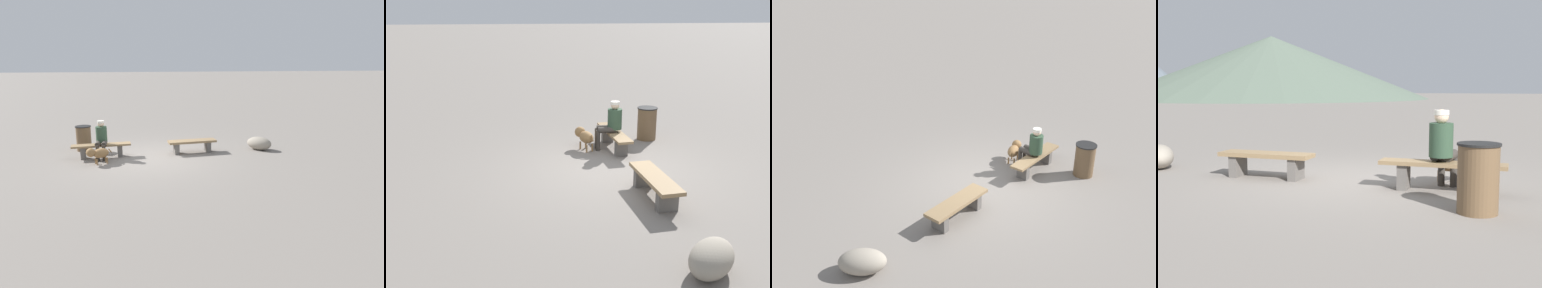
{
  "view_description": "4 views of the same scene",
  "coord_description": "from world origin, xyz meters",
  "views": [
    {
      "loc": [
        0.76,
        10.63,
        3.05
      ],
      "look_at": [
        -1.53,
        -0.21,
        0.35
      ],
      "focal_mm": 31.41,
      "sensor_mm": 36.0,
      "label": 1
    },
    {
      "loc": [
        -8.55,
        2.3,
        3.37
      ],
      "look_at": [
        -0.19,
        0.81,
        0.7
      ],
      "focal_mm": 39.79,
      "sensor_mm": 36.0,
      "label": 2
    },
    {
      "loc": [
        -7.19,
        -5.79,
        5.44
      ],
      "look_at": [
        0.01,
        0.87,
        0.87
      ],
      "focal_mm": 39.15,
      "sensor_mm": 36.0,
      "label": 3
    },
    {
      "loc": [
        2.81,
        -7.6,
        1.57
      ],
      "look_at": [
        0.36,
        -1.39,
        0.78
      ],
      "focal_mm": 45.69,
      "sensor_mm": 36.0,
      "label": 4
    }
  ],
  "objects": [
    {
      "name": "trash_bin",
      "position": [
        2.11,
        -1.49,
        0.44
      ],
      "size": [
        0.54,
        0.54,
        0.88
      ],
      "color": "brown",
      "rests_on": "ground"
    },
    {
      "name": "bench_right",
      "position": [
        1.46,
        -0.41,
        0.32
      ],
      "size": [
        1.9,
        0.46,
        0.45
      ],
      "rotation": [
        0.0,
        0.0,
        0.05
      ],
      "color": "#605B56",
      "rests_on": "ground"
    },
    {
      "name": "seated_person",
      "position": [
        1.44,
        -0.32,
        0.72
      ],
      "size": [
        0.38,
        0.67,
        1.24
      ],
      "rotation": [
        0.0,
        0.0,
        -0.07
      ],
      "color": "#2D4733",
      "rests_on": "ground"
    },
    {
      "name": "boulder",
      "position": [
        -4.02,
        -0.31,
        0.23
      ],
      "size": [
        1.02,
        1.02,
        0.46
      ],
      "primitive_type": "ellipsoid",
      "rotation": [
        0.0,
        0.0,
        0.77
      ],
      "color": "gray",
      "rests_on": "ground"
    },
    {
      "name": "ground",
      "position": [
        0.0,
        0.0,
        -0.03
      ],
      "size": [
        210.0,
        210.0,
        0.06
      ],
      "primitive_type": "cube",
      "color": "gray"
    },
    {
      "name": "bench_left",
      "position": [
        -1.58,
        -0.4,
        0.31
      ],
      "size": [
        1.67,
        0.53,
        0.44
      ],
      "rotation": [
        0.0,
        0.0,
        0.05
      ],
      "color": "#605B56",
      "rests_on": "ground"
    },
    {
      "name": "dog",
      "position": [
        1.53,
        0.35,
        0.35
      ],
      "size": [
        0.76,
        0.46,
        0.54
      ],
      "rotation": [
        0.0,
        0.0,
        0.34
      ],
      "color": "olive",
      "rests_on": "ground"
    }
  ]
}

